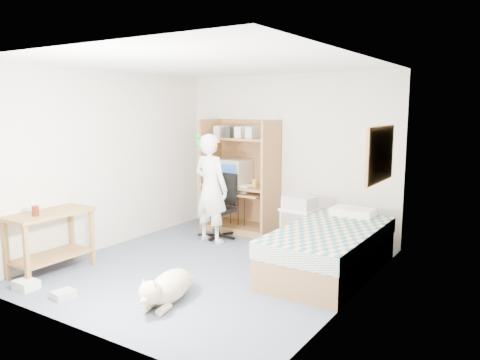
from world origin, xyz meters
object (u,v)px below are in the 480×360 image
Objects in this scene: office_chair at (221,215)px; printer_cart at (299,222)px; person at (211,189)px; side_desk at (50,233)px; dog at (167,287)px; bed at (330,250)px; computer_hutch at (241,180)px.

printer_cart is (1.27, 0.15, 0.03)m from office_chair.
office_chair is 0.60× the size of person.
printer_cart is at bearing 12.99° from office_chair.
side_desk is 1.82m from dog.
dog is (0.99, -2.34, -0.18)m from office_chair.
person is at bearing -75.45° from office_chair.
person is 1.60× the size of dog.
bed reaches higher than printer_cart.
bed is 2.02× the size of side_desk.
person reaches higher than dog.
office_chair is at bearing -75.45° from person.
side_desk is 0.99× the size of dog.
office_chair reaches higher than dog.
bed is 2.04m from dog.
office_chair is at bearing 100.99° from dog.
person is at bearing -90.19° from computer_hutch.
computer_hutch is 0.82m from person.
bed is at bearing 32.50° from side_desk.
office_chair is 0.55m from person.
side_desk is at bearing 74.44° from person.
office_chair is 0.96× the size of dog.
dog is (0.95, -2.04, -0.64)m from person.
bed is (2.00, -1.12, -0.53)m from computer_hutch.
bed is 1.09m from printer_cart.
computer_hutch is 0.89× the size of bed.
computer_hutch is at bearing 150.71° from bed.
printer_cart is (-0.78, 0.76, 0.09)m from bed.
computer_hutch is 1.80× the size of side_desk.
computer_hutch is at bearing 96.34° from dog.
printer_cart is at bearing -16.65° from computer_hutch.
side_desk reaches higher than dog.
person is at bearing 68.20° from side_desk.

